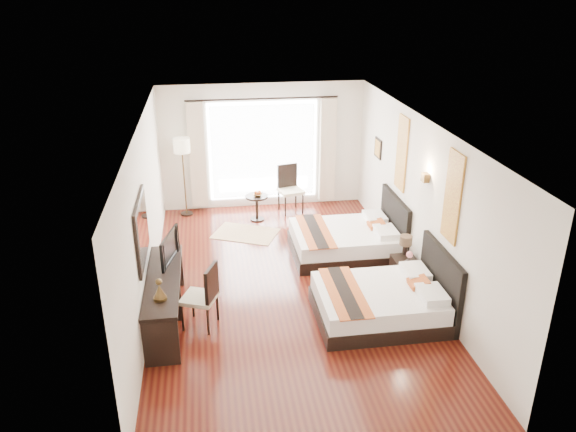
{
  "coord_description": "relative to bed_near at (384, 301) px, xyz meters",
  "views": [
    {
      "loc": [
        -1.23,
        -8.29,
        4.86
      ],
      "look_at": [
        0.07,
        0.41,
        1.11
      ],
      "focal_mm": 35.0,
      "sensor_mm": 36.0,
      "label": 1
    }
  ],
  "objects": [
    {
      "name": "ceiling",
      "position": [
        -1.32,
        1.19,
        2.5
      ],
      "size": [
        4.5,
        7.5,
        0.02
      ],
      "primitive_type": "cube",
      "color": "white",
      "rests_on": "wall_headboard"
    },
    {
      "name": "drape_right",
      "position": [
        0.13,
        4.82,
        0.99
      ],
      "size": [
        0.35,
        0.14,
        2.35
      ],
      "primitive_type": "cube",
      "color": "beige",
      "rests_on": "floor"
    },
    {
      "name": "television",
      "position": [
        -3.29,
        0.94,
        0.7
      ],
      "size": [
        0.31,
        0.82,
        0.47
      ],
      "primitive_type": "imported",
      "rotation": [
        0.0,
        0.0,
        1.31
      ],
      "color": "black",
      "rests_on": "console_desk"
    },
    {
      "name": "art_panel_far",
      "position": [
        0.91,
        2.21,
        1.66
      ],
      "size": [
        0.03,
        0.5,
        1.35
      ],
      "primitive_type": "cube",
      "color": "maroon",
      "rests_on": "wall_headboard"
    },
    {
      "name": "wall_sconce",
      "position": [
        0.87,
        0.95,
        1.63
      ],
      "size": [
        0.1,
        0.14,
        0.14
      ],
      "primitive_type": "cube",
      "color": "#4C381B",
      "rests_on": "wall_headboard"
    },
    {
      "name": "mirror_frame",
      "position": [
        -3.54,
        0.39,
        1.26
      ],
      "size": [
        0.04,
        1.25,
        0.95
      ],
      "primitive_type": "cube",
      "color": "black",
      "rests_on": "wall_desk"
    },
    {
      "name": "console_desk",
      "position": [
        -3.31,
        0.39,
        0.09
      ],
      "size": [
        0.5,
        2.2,
        0.76
      ],
      "primitive_type": "cube",
      "color": "black",
      "rests_on": "floor"
    },
    {
      "name": "bed_near",
      "position": [
        0.0,
        0.0,
        0.0
      ],
      "size": [
        1.96,
        1.53,
        1.1
      ],
      "color": "black",
      "rests_on": "floor"
    },
    {
      "name": "floor",
      "position": [
        -1.32,
        1.19,
        -0.29
      ],
      "size": [
        4.5,
        7.5,
        0.01
      ],
      "primitive_type": "cube",
      "color": "#3D0F0B",
      "rests_on": "ground"
    },
    {
      "name": "table_lamp",
      "position": [
        0.7,
        1.1,
        0.44
      ],
      "size": [
        0.21,
        0.21,
        0.34
      ],
      "color": "black",
      "rests_on": "nightstand"
    },
    {
      "name": "bed_far",
      "position": [
        -0.01,
        2.21,
        0.0
      ],
      "size": [
        1.98,
        1.55,
        1.11
      ],
      "color": "black",
      "rests_on": "floor"
    },
    {
      "name": "sheer_curtain",
      "position": [
        -1.32,
        4.86,
        1.01
      ],
      "size": [
        2.3,
        0.02,
        2.1
      ],
      "primitive_type": "cube",
      "color": "white",
      "rests_on": "wall_window"
    },
    {
      "name": "window_chair",
      "position": [
        -0.77,
        4.47,
        0.04
      ],
      "size": [
        0.59,
        0.59,
        1.06
      ],
      "rotation": [
        0.0,
        0.0,
        -1.35
      ],
      "color": "#C2B795",
      "rests_on": "floor"
    },
    {
      "name": "side_table",
      "position": [
        -1.56,
        4.09,
        -0.01
      ],
      "size": [
        0.49,
        0.49,
        0.56
      ],
      "primitive_type": "cylinder",
      "color": "black",
      "rests_on": "floor"
    },
    {
      "name": "wall_entry",
      "position": [
        -1.32,
        -2.55,
        1.11
      ],
      "size": [
        4.5,
        0.01,
        2.8
      ],
      "primitive_type": "cube",
      "color": "silver",
      "rests_on": "floor"
    },
    {
      "name": "mirror_glass",
      "position": [
        -3.52,
        0.39,
        1.26
      ],
      "size": [
        0.01,
        1.12,
        0.82
      ],
      "primitive_type": "cube",
      "color": "white",
      "rests_on": "mirror_frame"
    },
    {
      "name": "jute_rug",
      "position": [
        -1.87,
        3.4,
        -0.28
      ],
      "size": [
        1.5,
        1.3,
        0.01
      ],
      "primitive_type": "cube",
      "rotation": [
        0.0,
        0.0,
        -0.43
      ],
      "color": "tan",
      "rests_on": "floor"
    },
    {
      "name": "vase",
      "position": [
        0.65,
        0.76,
        0.28
      ],
      "size": [
        0.16,
        0.16,
        0.13
      ],
      "primitive_type": "imported",
      "rotation": [
        0.0,
        0.0,
        -0.28
      ],
      "color": "black",
      "rests_on": "nightstand"
    },
    {
      "name": "nightstand",
      "position": [
        0.66,
        0.95,
        -0.05
      ],
      "size": [
        0.4,
        0.49,
        0.47
      ],
      "primitive_type": "cube",
      "color": "black",
      "rests_on": "floor"
    },
    {
      "name": "fruit_bowl",
      "position": [
        -1.54,
        4.06,
        0.3
      ],
      "size": [
        0.25,
        0.25,
        0.05
      ],
      "primitive_type": "imported",
      "rotation": [
        0.0,
        0.0,
        -0.35
      ],
      "color": "#442818",
      "rests_on": "side_table"
    },
    {
      "name": "desk_chair",
      "position": [
        -2.78,
        0.2,
        0.02
      ],
      "size": [
        0.62,
        0.62,
        1.02
      ],
      "rotation": [
        0.0,
        0.0,
        2.76
      ],
      "color": "#C2B795",
      "rests_on": "floor"
    },
    {
      "name": "floor_lamp",
      "position": [
        -3.08,
        4.62,
        1.19
      ],
      "size": [
        0.35,
        0.35,
        1.74
      ],
      "color": "black",
      "rests_on": "floor"
    },
    {
      "name": "window_glass",
      "position": [
        -1.32,
        4.92,
        1.01
      ],
      "size": [
        2.4,
        0.02,
        2.2
      ],
      "primitive_type": "cube",
      "color": "white",
      "rests_on": "wall_window"
    },
    {
      "name": "drape_left",
      "position": [
        -2.77,
        4.82,
        0.99
      ],
      "size": [
        0.35,
        0.14,
        2.35
      ],
      "primitive_type": "cube",
      "color": "beige",
      "rests_on": "floor"
    },
    {
      "name": "wall_desk",
      "position": [
        -3.57,
        1.19,
        1.11
      ],
      "size": [
        0.01,
        7.5,
        2.8
      ],
      "primitive_type": "cube",
      "color": "silver",
      "rests_on": "floor"
    },
    {
      "name": "art_panel_near",
      "position": [
        0.91,
        0.0,
        1.66
      ],
      "size": [
        0.03,
        0.5,
        1.35
      ],
      "primitive_type": "cube",
      "color": "maroon",
      "rests_on": "wall_headboard"
    },
    {
      "name": "wall_window",
      "position": [
        -1.32,
        4.94,
        1.11
      ],
      "size": [
        4.5,
        0.01,
        2.8
      ],
      "primitive_type": "cube",
      "color": "silver",
      "rests_on": "floor"
    },
    {
      "name": "bronze_figurine",
      "position": [
        -3.31,
        -0.22,
        0.61
      ],
      "size": [
        0.21,
        0.21,
        0.28
      ],
      "primitive_type": null,
      "rotation": [
        0.0,
        0.0,
        0.12
      ],
      "color": "#4C381B",
      "rests_on": "console_desk"
    },
    {
      "name": "wall_headboard",
      "position": [
        0.92,
        1.19,
        1.11
      ],
      "size": [
        0.01,
        7.5,
        2.8
      ],
      "primitive_type": "cube",
      "color": "silver",
      "rests_on": "floor"
    }
  ]
}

